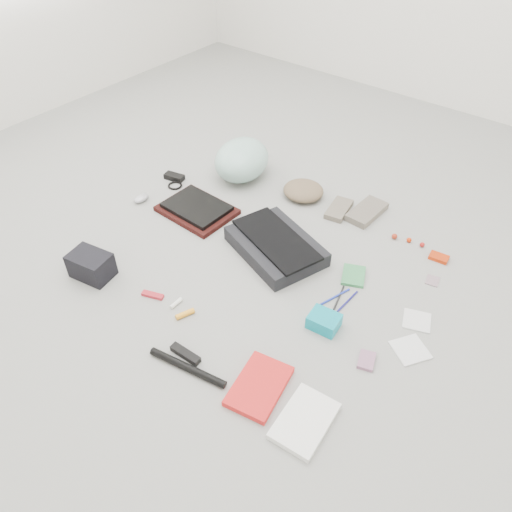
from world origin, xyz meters
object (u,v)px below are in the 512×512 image
Objects in this scene: messenger_bag at (276,246)px; laptop at (197,207)px; camera_bag at (91,265)px; accordion_wallet at (324,321)px; book_red at (259,386)px; bike_helmet at (242,160)px.

messenger_bag reaches higher than laptop.
accordion_wallet is at bearing 11.19° from camera_bag.
book_red is 0.37m from accordion_wallet.
book_red is at bearing -10.75° from camera_bag.
camera_bag reaches higher than book_red.
camera_bag is (-0.04, -0.60, 0.02)m from laptop.
accordion_wallet reaches higher than book_red.
bike_helmet reaches higher than camera_bag.
book_red is (0.89, -0.99, -0.09)m from bike_helmet.
bike_helmet is 1.11m from accordion_wallet.
camera_bag reaches higher than messenger_bag.
messenger_bag reaches higher than accordion_wallet.
laptop is at bearing 75.69° from camera_bag.
laptop is 0.60m from camera_bag.
laptop is 0.87× the size of bike_helmet.
accordion_wallet is (0.40, -0.23, -0.01)m from messenger_bag.
accordion_wallet is (0.92, 0.37, -0.03)m from camera_bag.
laptop is at bearing 159.01° from accordion_wallet.
laptop is at bearing -100.13° from bike_helmet.
book_red is 2.07× the size of accordion_wallet.
laptop is at bearing 134.18° from book_red.
messenger_bag is 0.46m from accordion_wallet.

